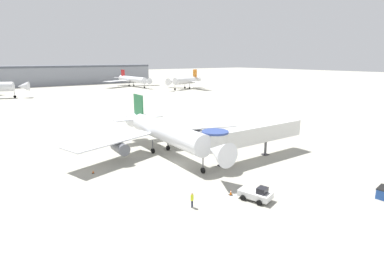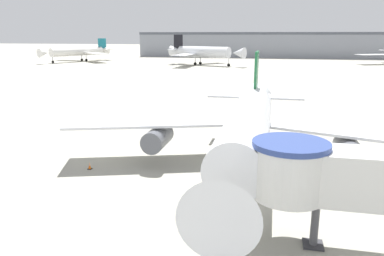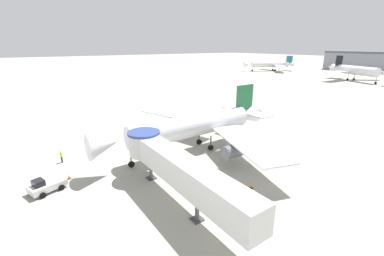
{
  "view_description": "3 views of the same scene",
  "coord_description": "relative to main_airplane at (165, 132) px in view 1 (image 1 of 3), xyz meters",
  "views": [
    {
      "loc": [
        -24.34,
        -39.26,
        16.64
      ],
      "look_at": [
        2.66,
        -1.07,
        5.82
      ],
      "focal_mm": 28.0,
      "sensor_mm": 36.0,
      "label": 1
    },
    {
      "loc": [
        2.88,
        -24.76,
        11.43
      ],
      "look_at": [
        -3.63,
        6.21,
        3.47
      ],
      "focal_mm": 35.0,
      "sensor_mm": 36.0,
      "label": 2
    },
    {
      "loc": [
        32.54,
        -17.95,
        16.31
      ],
      "look_at": [
        0.46,
        4.95,
        3.53
      ],
      "focal_mm": 24.0,
      "sensor_mm": 36.0,
      "label": 3
    }
  ],
  "objects": [
    {
      "name": "background_jet_orange_tail",
      "position": [
        69.79,
        96.94,
        0.6
      ],
      "size": [
        26.63,
        29.24,
        10.7
      ],
      "rotation": [
        0.0,
        0.0,
        -1.27
      ],
      "color": "white",
      "rests_on": "ground_plane"
    },
    {
      "name": "background_jet_red_tail",
      "position": [
        51.75,
        127.65,
        0.27
      ],
      "size": [
        36.64,
        35.76,
        9.9
      ],
      "rotation": [
        0.0,
        0.0,
        0.07
      ],
      "color": "silver",
      "rests_on": "ground_plane"
    },
    {
      "name": "ground_crew_marshaller",
      "position": [
        -7.45,
        -18.74,
        -3.05
      ],
      "size": [
        0.4,
        0.33,
        1.8
      ],
      "rotation": [
        0.0,
        0.0,
        0.46
      ],
      "color": "#1E2338",
      "rests_on": "ground_plane"
    },
    {
      "name": "main_airplane",
      "position": [
        0.0,
        0.0,
        0.0
      ],
      "size": [
        34.14,
        30.16,
        9.67
      ],
      "rotation": [
        0.0,
        0.0,
        -0.01
      ],
      "color": "silver",
      "rests_on": "ground_plane"
    },
    {
      "name": "traffic_cone_starboard_wing",
      "position": [
        13.43,
        -1.63,
        -3.77
      ],
      "size": [
        0.41,
        0.41,
        0.67
      ],
      "color": "black",
      "rests_on": "ground_plane"
    },
    {
      "name": "ground_plane",
      "position": [
        -1.27,
        -5.15,
        -4.09
      ],
      "size": [
        800.0,
        800.0,
        0.0
      ],
      "primitive_type": "plane",
      "color": "#9E9B8E"
    },
    {
      "name": "jet_bridge",
      "position": [
        10.01,
        -10.38,
        0.15
      ],
      "size": [
        21.27,
        4.1,
        5.93
      ],
      "rotation": [
        0.0,
        0.0,
        -0.01
      ],
      "color": "silver",
      "rests_on": "ground_plane"
    },
    {
      "name": "terminal_building",
      "position": [
        6.47,
        169.85,
        2.14
      ],
      "size": [
        145.22,
        20.1,
        12.44
      ],
      "color": "gray",
      "rests_on": "ground_plane"
    },
    {
      "name": "traffic_cone_near_nose",
      "position": [
        -1.64,
        -18.93,
        -3.76
      ],
      "size": [
        0.42,
        0.42,
        0.69
      ],
      "color": "black",
      "rests_on": "ground_plane"
    },
    {
      "name": "pushback_tug_white",
      "position": [
        -0.01,
        -21.63,
        -3.32
      ],
      "size": [
        3.22,
        4.3,
        1.77
      ],
      "rotation": [
        0.0,
        0.0,
        0.3
      ],
      "color": "silver",
      "rests_on": "ground_plane"
    },
    {
      "name": "traffic_cone_port_wing",
      "position": [
        -13.45,
        -1.64,
        -3.81
      ],
      "size": [
        0.36,
        0.36,
        0.6
      ],
      "color": "black",
      "rests_on": "ground_plane"
    }
  ]
}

